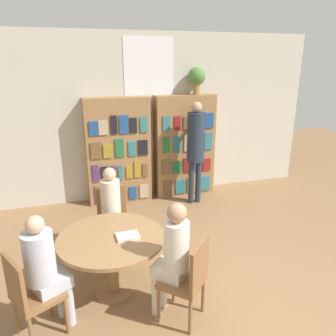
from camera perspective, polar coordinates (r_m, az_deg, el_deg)
ground_plane at (r=3.68m, az=12.71°, el=-25.45°), size 16.00×16.00×0.00m
wall_back at (r=6.16m, az=-3.27°, el=8.84°), size 6.40×0.07×3.00m
bookshelf_left at (r=5.97m, az=-8.61°, el=2.92°), size 1.14×0.34×1.91m
bookshelf_right at (r=6.27m, az=2.87°, el=3.84°), size 1.14×0.34×1.91m
flower_vase at (r=6.16m, az=5.01°, el=15.44°), size 0.32×0.32×0.48m
reading_table at (r=3.71m, az=-9.79°, el=-13.33°), size 1.16×1.16×0.71m
chair_near_camera at (r=3.42m, az=-23.05°, el=-19.50°), size 0.54×0.54×0.90m
chair_left_side at (r=4.55m, az=-9.71°, el=-8.20°), size 0.45×0.45×0.90m
chair_far_side at (r=3.37m, az=3.68°, el=-18.46°), size 0.57×0.57×0.90m
seated_reader_left at (r=4.31m, az=-9.84°, el=-7.04°), size 0.29×0.38×1.24m
seated_reader_right at (r=3.31m, az=0.77°, el=-14.69°), size 0.40×0.40×1.26m
seated_reader_back at (r=3.36m, az=-20.58°, el=-15.76°), size 0.41×0.39×1.24m
librarian_standing at (r=5.78m, az=4.85°, el=4.44°), size 0.31×0.58×1.85m
open_book_on_table at (r=3.60m, az=-7.02°, el=-11.71°), size 0.24×0.18×0.03m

